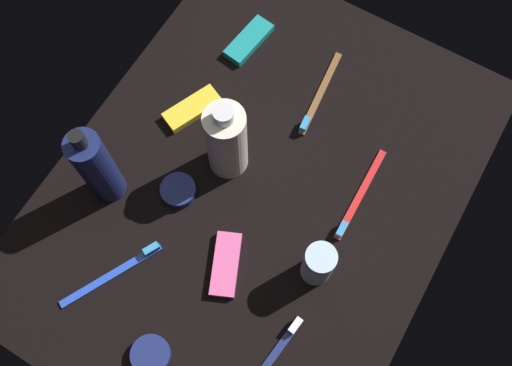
# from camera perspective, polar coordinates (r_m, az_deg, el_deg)

# --- Properties ---
(ground_plane) EXTENTS (0.84, 0.64, 0.01)m
(ground_plane) POSITION_cam_1_polar(r_m,az_deg,el_deg) (0.98, 0.00, -0.73)
(ground_plane) COLOR black
(lotion_bottle) EXTENTS (0.05, 0.05, 0.21)m
(lotion_bottle) POSITION_cam_1_polar(r_m,az_deg,el_deg) (0.93, -15.49, 1.52)
(lotion_bottle) COLOR #171E50
(lotion_bottle) RESTS_ON ground_plane
(bodywash_bottle) EXTENTS (0.07, 0.07, 0.18)m
(bodywash_bottle) POSITION_cam_1_polar(r_m,az_deg,el_deg) (0.92, -2.95, 4.21)
(bodywash_bottle) COLOR silver
(bodywash_bottle) RESTS_ON ground_plane
(deodorant_stick) EXTENTS (0.05, 0.05, 0.10)m
(deodorant_stick) POSITION_cam_1_polar(r_m,az_deg,el_deg) (0.89, 6.17, -7.99)
(deodorant_stick) COLOR silver
(deodorant_stick) RESTS_ON ground_plane
(toothbrush_brown) EXTENTS (0.18, 0.03, 0.02)m
(toothbrush_brown) POSITION_cam_1_polar(r_m,az_deg,el_deg) (1.05, 6.20, 8.47)
(toothbrush_brown) COLOR brown
(toothbrush_brown) RESTS_ON ground_plane
(toothbrush_navy) EXTENTS (0.18, 0.03, 0.02)m
(toothbrush_navy) POSITION_cam_1_polar(r_m,az_deg,el_deg) (0.91, 1.42, -17.13)
(toothbrush_navy) COLOR navy
(toothbrush_navy) RESTS_ON ground_plane
(toothbrush_blue) EXTENTS (0.17, 0.09, 0.02)m
(toothbrush_blue) POSITION_cam_1_polar(r_m,az_deg,el_deg) (0.96, -13.57, -8.46)
(toothbrush_blue) COLOR blue
(toothbrush_blue) RESTS_ON ground_plane
(toothbrush_red) EXTENTS (0.18, 0.02, 0.02)m
(toothbrush_red) POSITION_cam_1_polar(r_m,az_deg,el_deg) (0.98, 10.07, -1.54)
(toothbrush_red) COLOR red
(toothbrush_red) RESTS_ON ground_plane
(snack_bar_teal) EXTENTS (0.11, 0.05, 0.01)m
(snack_bar_teal) POSITION_cam_1_polar(r_m,az_deg,el_deg) (1.10, -0.72, 13.92)
(snack_bar_teal) COLOR teal
(snack_bar_teal) RESTS_ON ground_plane
(snack_bar_yellow) EXTENTS (0.11, 0.08, 0.01)m
(snack_bar_yellow) POSITION_cam_1_polar(r_m,az_deg,el_deg) (1.04, -6.33, 7.33)
(snack_bar_yellow) COLOR yellow
(snack_bar_yellow) RESTS_ON ground_plane
(snack_bar_pink) EXTENTS (0.11, 0.08, 0.01)m
(snack_bar_pink) POSITION_cam_1_polar(r_m,az_deg,el_deg) (0.93, -3.01, -8.06)
(snack_bar_pink) COLOR #E55999
(snack_bar_pink) RESTS_ON ground_plane
(cream_tin_left) EXTENTS (0.06, 0.06, 0.02)m
(cream_tin_left) POSITION_cam_1_polar(r_m,az_deg,el_deg) (0.92, -10.28, -16.44)
(cream_tin_left) COLOR navy
(cream_tin_left) RESTS_ON ground_plane
(cream_tin_right) EXTENTS (0.06, 0.06, 0.02)m
(cream_tin_right) POSITION_cam_1_polar(r_m,az_deg,el_deg) (0.97, -7.70, -0.74)
(cream_tin_right) COLOR navy
(cream_tin_right) RESTS_ON ground_plane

